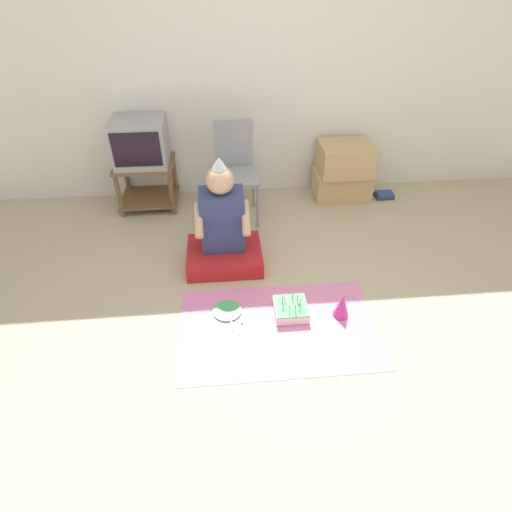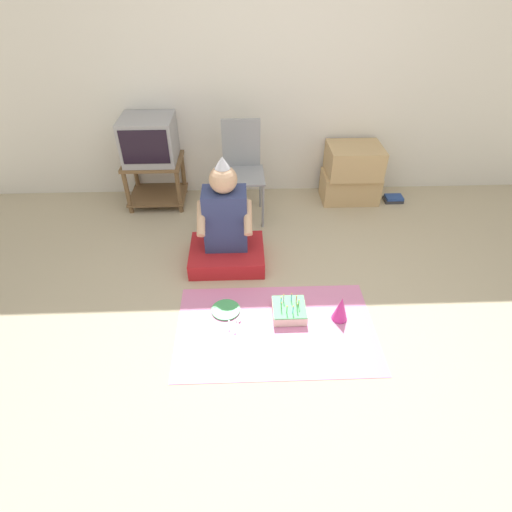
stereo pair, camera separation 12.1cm
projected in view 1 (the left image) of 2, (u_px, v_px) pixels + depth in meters
name	position (u px, v px, depth m)	size (l,w,h in m)	color
ground_plane	(296.00, 345.00, 2.67)	(16.00, 16.00, 0.00)	tan
wall_back	(264.00, 62.00, 3.61)	(6.40, 0.06, 2.55)	silver
tv_stand	(147.00, 180.00, 3.94)	(0.56, 0.47, 0.47)	brown
tv	(140.00, 142.00, 3.69)	(0.48, 0.45, 0.41)	#99999E
folding_chair	(235.00, 165.00, 3.67)	(0.41, 0.42, 0.90)	gray
cardboard_box_stack	(343.00, 171.00, 4.06)	(0.57, 0.43, 0.58)	tan
book_pile	(384.00, 195.00, 4.21)	(0.19, 0.13, 0.06)	#333338
person_seated	(223.00, 232.00, 3.20)	(0.61, 0.49, 0.92)	red
party_cloth	(278.00, 328.00, 2.79)	(1.38, 0.85, 0.01)	pink
birthday_cake	(291.00, 309.00, 2.87)	(0.24, 0.24, 0.15)	#F4E0C6
party_hat_blue	(342.00, 305.00, 2.82)	(0.11, 0.11, 0.20)	#CC338C
paper_plate	(227.00, 311.00, 2.90)	(0.21, 0.21, 0.01)	#4CB266
plastic_spoon_near	(231.00, 320.00, 2.83)	(0.04, 0.15, 0.01)	white
plastic_spoon_far	(240.00, 322.00, 2.81)	(0.05, 0.14, 0.01)	white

